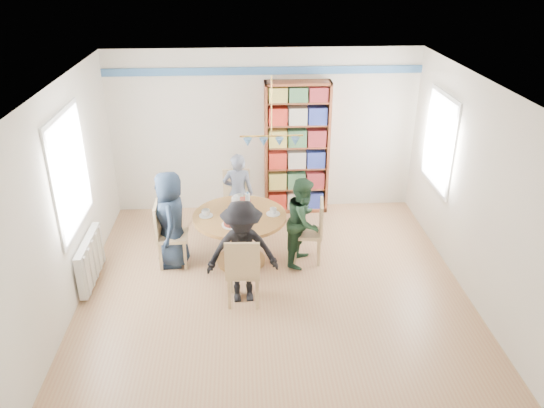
{
  "coord_description": "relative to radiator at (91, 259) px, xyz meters",
  "views": [
    {
      "loc": [
        -0.37,
        -5.83,
        4.07
      ],
      "look_at": [
        0.0,
        0.4,
        1.05
      ],
      "focal_mm": 35.0,
      "sensor_mm": 36.0,
      "label": 1
    }
  ],
  "objects": [
    {
      "name": "dining_table",
      "position": [
        1.99,
        0.4,
        0.21
      ],
      "size": [
        1.3,
        1.3,
        0.75
      ],
      "color": "brown",
      "rests_on": "ground"
    },
    {
      "name": "chair_far",
      "position": [
        1.94,
        1.46,
        0.18
      ],
      "size": [
        0.43,
        0.43,
        0.96
      ],
      "color": "tan",
      "rests_on": "ground"
    },
    {
      "name": "person_far",
      "position": [
        1.97,
        1.33,
        0.3
      ],
      "size": [
        0.5,
        0.35,
        1.3
      ],
      "primitive_type": "imported",
      "rotation": [
        0.0,
        0.0,
        3.06
      ],
      "color": "gray",
      "rests_on": "ground"
    },
    {
      "name": "bookshelf",
      "position": [
        2.94,
        2.04,
        0.74
      ],
      "size": [
        1.05,
        0.32,
        2.21
      ],
      "color": "brown",
      "rests_on": "ground"
    },
    {
      "name": "chair_right",
      "position": [
        3.02,
        0.39,
        0.16
      ],
      "size": [
        0.46,
        0.46,
        0.92
      ],
      "color": "tan",
      "rests_on": "ground"
    },
    {
      "name": "tableware",
      "position": [
        1.96,
        0.43,
        0.46
      ],
      "size": [
        1.12,
        1.12,
        0.29
      ],
      "color": "white",
      "rests_on": "dining_table"
    },
    {
      "name": "person_right",
      "position": [
        2.87,
        0.36,
        0.29
      ],
      "size": [
        0.68,
        0.76,
        1.29
      ],
      "primitive_type": "imported",
      "rotation": [
        0.0,
        0.0,
        1.19
      ],
      "color": "#19321F",
      "rests_on": "ground"
    },
    {
      "name": "chair_near",
      "position": [
        2.02,
        -0.62,
        0.17
      ],
      "size": [
        0.44,
        0.44,
        0.95
      ],
      "color": "tan",
      "rests_on": "ground"
    },
    {
      "name": "room_shell",
      "position": [
        2.16,
        0.57,
        1.3
      ],
      "size": [
        5.0,
        5.0,
        5.0
      ],
      "color": "white",
      "rests_on": "ground"
    },
    {
      "name": "radiator",
      "position": [
        0.0,
        0.0,
        0.0
      ],
      "size": [
        0.12,
        1.0,
        0.6
      ],
      "color": "silver",
      "rests_on": "ground"
    },
    {
      "name": "ground",
      "position": [
        2.42,
        -0.3,
        -0.35
      ],
      "size": [
        5.0,
        5.0,
        0.0
      ],
      "primitive_type": "plane",
      "color": "tan"
    },
    {
      "name": "person_left",
      "position": [
        1.04,
        0.43,
        0.35
      ],
      "size": [
        0.52,
        0.73,
        1.4
      ],
      "primitive_type": "imported",
      "rotation": [
        0.0,
        0.0,
        -1.45
      ],
      "color": "#1A273A",
      "rests_on": "ground"
    },
    {
      "name": "person_near",
      "position": [
        2.01,
        -0.5,
        0.34
      ],
      "size": [
        0.91,
        0.55,
        1.38
      ],
      "primitive_type": "imported",
      "rotation": [
        0.0,
        0.0,
        0.04
      ],
      "color": "black",
      "rests_on": "ground"
    },
    {
      "name": "chair_left",
      "position": [
        0.96,
        0.41,
        0.17
      ],
      "size": [
        0.43,
        0.43,
        0.94
      ],
      "color": "tan",
      "rests_on": "ground"
    }
  ]
}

